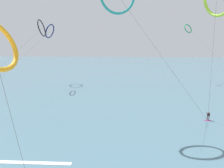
# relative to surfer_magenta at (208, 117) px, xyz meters

# --- Properties ---
(sea_water) EXTENTS (400.00, 200.00, 0.08)m
(sea_water) POSITION_rel_surfer_magenta_xyz_m (-17.22, 80.49, -0.78)
(sea_water) COLOR slate
(sea_water) RESTS_ON ground
(surfer_magenta) EXTENTS (1.40, 0.61, 1.70)m
(surfer_magenta) POSITION_rel_surfer_magenta_xyz_m (0.00, 0.00, 0.00)
(surfer_magenta) COLOR #CC288E
(surfer_magenta) RESTS_ON ground
(kite_navy) EXTENTS (3.73, 49.30, 21.00)m
(kite_navy) POSITION_rel_surfer_magenta_xyz_m (-42.12, 30.37, 17.66)
(kite_navy) COLOR navy
(kite_navy) RESTS_ON ground
(kite_charcoal) EXTENTS (2.24, 42.69, 21.19)m
(kite_charcoal) POSITION_rel_surfer_magenta_xyz_m (-40.55, 21.30, 17.81)
(kite_charcoal) COLOR black
(kite_charcoal) RESTS_ON ground
(kite_emerald) EXTENTS (3.97, 54.70, 21.16)m
(kite_emerald) POSITION_rel_surfer_magenta_xyz_m (7.10, 35.25, 18.60)
(kite_emerald) COLOR #199351
(kite_emerald) RESTS_ON ground
(wave_crest_far) EXTENTS (14.75, 1.04, 0.12)m
(wave_crest_far) POSITION_rel_surfer_magenta_xyz_m (-28.57, -13.59, -0.76)
(wave_crest_far) COLOR white
(wave_crest_far) RESTS_ON ground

